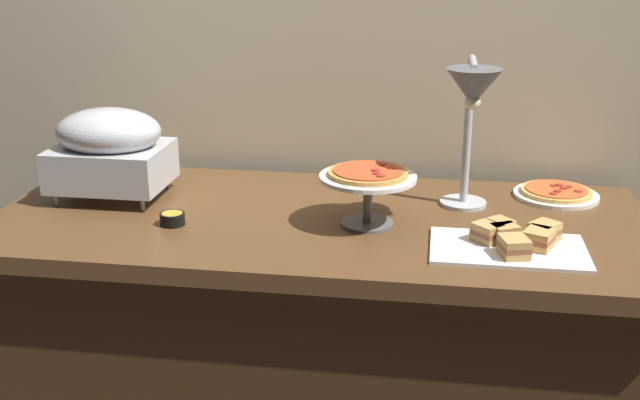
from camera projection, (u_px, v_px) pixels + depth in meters
back_wall at (342, 41)px, 2.57m from camera, size 4.40×0.04×2.40m
buffet_table at (319, 331)px, 2.37m from camera, size 1.90×0.84×0.76m
chafing_dish at (110, 148)px, 2.36m from camera, size 0.34×0.27×0.28m
heat_lamp at (472, 102)px, 2.09m from camera, size 0.15×0.33×0.45m
pizza_plate_front at (556, 193)px, 2.41m from camera, size 0.26×0.26×0.03m
pizza_plate_center at (368, 181)px, 2.14m from camera, size 0.27×0.27×0.16m
sandwich_platter at (513, 242)px, 2.00m from camera, size 0.40×0.24×0.06m
sauce_cup_near at (172, 218)px, 2.17m from camera, size 0.07×0.07×0.03m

